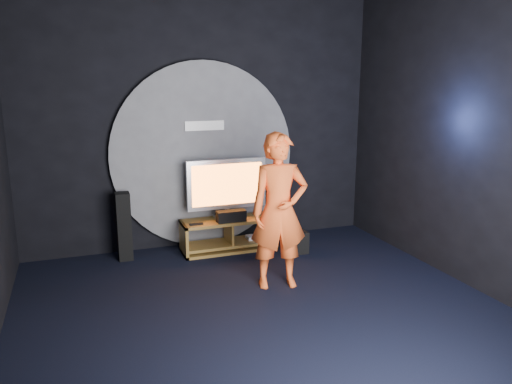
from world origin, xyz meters
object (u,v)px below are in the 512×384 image
at_px(tv, 227,186).
at_px(player, 279,211).
at_px(tower_speaker_right, 273,209).
at_px(subwoofer, 296,242).
at_px(tower_speaker_left, 124,226).
at_px(media_console, 229,237).

height_order(tv, player, player).
height_order(tower_speaker_right, subwoofer, tower_speaker_right).
bearing_deg(subwoofer, tower_speaker_left, 166.87).
relative_size(media_console, tower_speaker_right, 1.45).
bearing_deg(tv, tower_speaker_right, 16.62).
bearing_deg(player, tv, 106.94).
relative_size(tv, player, 0.63).
height_order(tower_speaker_right, player, player).
bearing_deg(subwoofer, tower_speaker_right, 95.70).
relative_size(media_console, player, 0.74).
height_order(tower_speaker_left, player, player).
bearing_deg(tower_speaker_left, player, -43.02).
bearing_deg(media_console, tower_speaker_right, 21.22).
height_order(tv, subwoofer, tv).
xyz_separation_m(media_console, player, (0.18, -1.36, 0.70)).
bearing_deg(tower_speaker_left, tower_speaker_right, 4.60).
distance_m(tower_speaker_right, player, 1.82).
distance_m(media_console, tower_speaker_left, 1.44).
xyz_separation_m(media_console, tower_speaker_left, (-1.41, 0.12, 0.26)).
distance_m(tower_speaker_left, subwoofer, 2.33).
xyz_separation_m(media_console, tower_speaker_right, (0.77, 0.30, 0.26)).
bearing_deg(tower_speaker_left, tv, -2.35).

